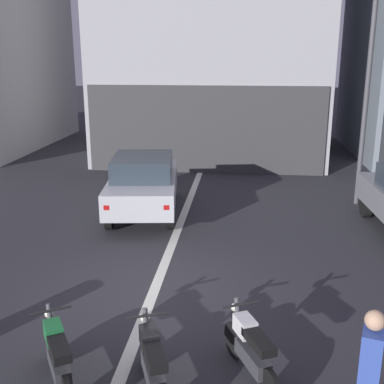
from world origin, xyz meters
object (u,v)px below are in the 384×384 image
street_lamp (371,51)px  motorcycle_green_row_leftmost (58,356)px  motorcycle_black_row_left_mid (152,363)px  motorcycle_white_row_centre (251,349)px  car_silver_crossing_near (144,182)px  person_by_motorcycles (368,378)px

street_lamp → motorcycle_green_row_leftmost: 11.26m
motorcycle_black_row_left_mid → motorcycle_green_row_leftmost: bearing=179.3°
motorcycle_black_row_left_mid → motorcycle_white_row_centre: (1.26, 0.44, 0.00)m
car_silver_crossing_near → street_lamp: street_lamp is taller
motorcycle_white_row_centre → person_by_motorcycles: bearing=-38.1°
street_lamp → motorcycle_white_row_centre: 9.84m
street_lamp → motorcycle_green_row_leftmost: size_ratio=4.89×
car_silver_crossing_near → street_lamp: (6.08, 1.58, 3.46)m
motorcycle_green_row_leftmost → person_by_motorcycles: person_by_motorcycles is taller
car_silver_crossing_near → motorcycle_white_row_centre: car_silver_crossing_near is taller
car_silver_crossing_near → motorcycle_green_row_leftmost: car_silver_crossing_near is taller
car_silver_crossing_near → motorcycle_black_row_left_mid: size_ratio=2.70×
motorcycle_black_row_left_mid → motorcycle_white_row_centre: size_ratio=1.03×
street_lamp → motorcycle_white_row_centre: (-3.21, -8.46, -3.88)m
street_lamp → motorcycle_white_row_centre: bearing=-110.8°
street_lamp → motorcycle_black_row_left_mid: (-4.47, -8.90, -3.88)m
motorcycle_white_row_centre → car_silver_crossing_near: bearing=112.6°
motorcycle_green_row_leftmost → motorcycle_black_row_left_mid: size_ratio=0.93×
motorcycle_green_row_leftmost → person_by_motorcycles: size_ratio=0.88×
person_by_motorcycles → motorcycle_green_row_leftmost: bearing=171.5°
motorcycle_green_row_leftmost → motorcycle_white_row_centre: same height
street_lamp → motorcycle_black_row_left_mid: street_lamp is taller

